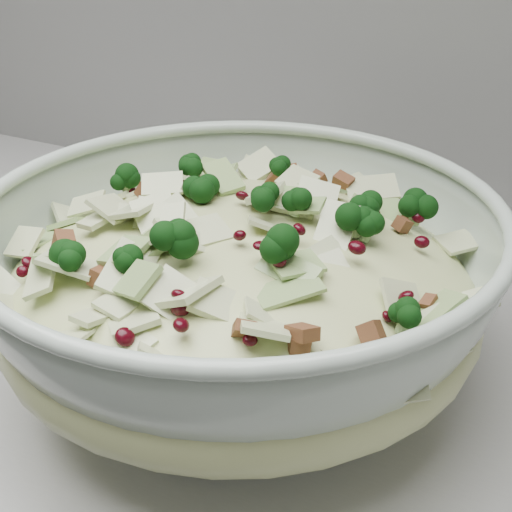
{
  "coord_description": "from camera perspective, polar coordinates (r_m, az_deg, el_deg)",
  "views": [
    {
      "loc": [
        0.25,
        1.19,
        1.26
      ],
      "look_at": [
        0.04,
        1.61,
        1.01
      ],
      "focal_mm": 50.0,
      "sensor_mm": 36.0,
      "label": 1
    }
  ],
  "objects": [
    {
      "name": "salad",
      "position": [
        0.53,
        -1.37,
        -0.55
      ],
      "size": [
        0.5,
        0.5,
        0.16
      ],
      "rotation": [
        0.0,
        0.0,
        0.63
      ],
      "color": "#C6CA8A",
      "rests_on": "mixing_bowl"
    },
    {
      "name": "mixing_bowl",
      "position": [
        0.54,
        -1.34,
        -2.89
      ],
      "size": [
        0.46,
        0.46,
        0.16
      ],
      "rotation": [
        0.0,
        0.0,
        0.22
      ],
      "color": "#A4B5A5",
      "rests_on": "counter"
    }
  ]
}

